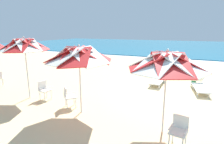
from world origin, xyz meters
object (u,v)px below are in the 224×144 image
beach_umbrella_1 (79,55)px  plastic_chair_1 (69,96)px  beach_umbrella_0 (167,62)px  plastic_chair_2 (44,89)px  beach_umbrella_2 (24,45)px  sun_lounger_1 (158,79)px  beach_ball (194,82)px  sun_lounger_0 (200,86)px  plastic_chair_0 (179,129)px

beach_umbrella_1 → plastic_chair_1: 1.91m
beach_umbrella_0 → plastic_chair_2: bearing=174.1°
beach_umbrella_2 → sun_lounger_1: size_ratio=1.33×
beach_ball → sun_lounger_0: bearing=-75.4°
beach_umbrella_2 → plastic_chair_1: bearing=-2.4°
beach_umbrella_0 → beach_ball: size_ratio=9.41×
beach_umbrella_0 → sun_lounger_0: (1.12, 4.80, -1.95)m
beach_umbrella_0 → sun_lounger_0: 5.30m
plastic_chair_0 → sun_lounger_1: bearing=105.8°
beach_umbrella_2 → sun_lounger_1: bearing=43.7°
beach_umbrella_2 → sun_lounger_0: (7.35, 4.41, -2.19)m
beach_umbrella_0 → sun_lounger_0: beach_umbrella_0 is taller
plastic_chair_0 → sun_lounger_1: 6.04m
plastic_chair_0 → beach_ball: plastic_chair_0 is taller
plastic_chair_1 → plastic_chair_2: (-1.59, 0.26, 0.00)m
beach_umbrella_1 → plastic_chair_2: bearing=168.7°
sun_lounger_1 → beach_ball: bearing=20.4°
beach_umbrella_1 → sun_lounger_0: size_ratio=1.19×
beach_umbrella_0 → plastic_chair_1: size_ratio=3.03×
beach_umbrella_2 → sun_lounger_0: 8.84m
beach_umbrella_1 → plastic_chair_1: size_ratio=3.05×
plastic_chair_1 → beach_umbrella_2: 3.09m
beach_umbrella_1 → sun_lounger_1: (1.98, 5.16, -1.96)m
plastic_chair_0 → plastic_chair_2: 6.06m
beach_umbrella_0 → beach_umbrella_2: bearing=176.4°
plastic_chair_1 → beach_ball: plastic_chair_1 is taller
beach_ball → plastic_chair_2: bearing=-139.1°
plastic_chair_1 → beach_ball: (4.67, 5.68, -0.36)m
plastic_chair_0 → beach_ball: 6.55m
beach_umbrella_2 → beach_ball: (7.04, 5.58, -2.33)m
beach_umbrella_0 → plastic_chair_2: 5.74m
plastic_chair_0 → beach_umbrella_2: beach_umbrella_2 is taller
beach_umbrella_0 → sun_lounger_1: size_ratio=1.21×
beach_umbrella_1 → plastic_chair_2: beach_umbrella_1 is taller
plastic_chair_0 → plastic_chair_1: bearing=168.9°
beach_umbrella_1 → beach_ball: size_ratio=9.48×
beach_umbrella_2 → plastic_chair_0: bearing=-8.0°
sun_lounger_0 → sun_lounger_1: size_ratio=1.03×
plastic_chair_1 → sun_lounger_1: bearing=61.2°
plastic_chair_0 → beach_umbrella_2: bearing=172.0°
plastic_chair_1 → beach_umbrella_2: size_ratio=0.30×
plastic_chair_2 → beach_umbrella_0: bearing=-5.9°
beach_umbrella_1 → beach_umbrella_2: 3.13m
plastic_chair_1 → plastic_chair_2: size_ratio=1.00×
beach_umbrella_0 → sun_lounger_0: size_ratio=1.18×
beach_umbrella_1 → beach_ball: 7.38m
sun_lounger_0 → beach_ball: sun_lounger_0 is taller
plastic_chair_2 → sun_lounger_0: (6.57, 4.24, -0.22)m
plastic_chair_2 → sun_lounger_0: bearing=32.8°
beach_ball → sun_lounger_1: bearing=-159.6°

